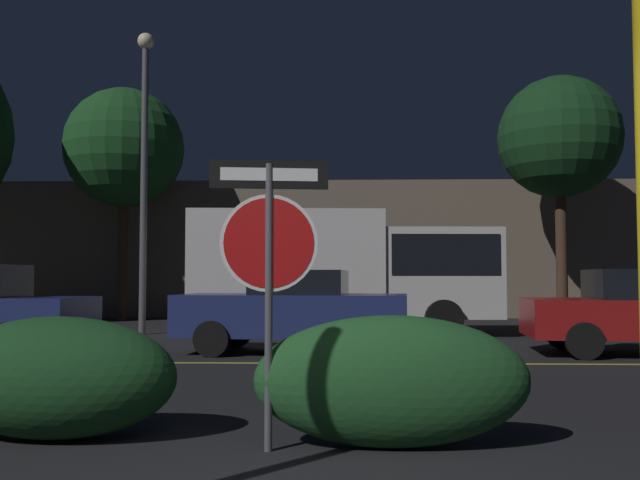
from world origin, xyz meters
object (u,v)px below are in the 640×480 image
at_px(hedge_bush_2, 391,381).
at_px(tree_2, 124,149).
at_px(stop_sign, 269,243).
at_px(passing_car_2, 294,311).
at_px(street_lamp, 144,152).
at_px(delivery_truck, 348,267).
at_px(tree_1, 559,138).
at_px(hedge_bush_1, 57,377).

relative_size(hedge_bush_2, tree_2, 0.30).
bearing_deg(tree_2, stop_sign, -69.29).
height_order(hedge_bush_2, tree_2, tree_2).
bearing_deg(passing_car_2, street_lamp, 49.28).
relative_size(delivery_truck, street_lamp, 1.00).
xyz_separation_m(stop_sign, tree_1, (6.86, 15.09, 3.76)).
bearing_deg(stop_sign, passing_car_2, 84.77).
distance_m(stop_sign, tree_1, 17.00).
bearing_deg(hedge_bush_2, delivery_truck, 91.22).
relative_size(hedge_bush_2, tree_1, 0.30).
height_order(hedge_bush_2, delivery_truck, delivery_truck).
height_order(delivery_truck, tree_2, tree_2).
bearing_deg(hedge_bush_2, passing_car_2, 99.89).
distance_m(hedge_bush_1, tree_2, 17.44).
relative_size(delivery_truck, tree_1, 0.99).
relative_size(hedge_bush_1, tree_2, 0.27).
bearing_deg(street_lamp, tree_1, 20.53).
relative_size(hedge_bush_1, street_lamp, 0.28).
relative_size(passing_car_2, tree_1, 0.59).
bearing_deg(passing_car_2, stop_sign, -172.42).
height_order(hedge_bush_1, tree_1, tree_1).
bearing_deg(stop_sign, hedge_bush_1, 161.38).
bearing_deg(street_lamp, hedge_bush_2, -65.32).
xyz_separation_m(passing_car_2, delivery_truck, (0.98, 3.97, 0.82)).
relative_size(stop_sign, hedge_bush_2, 1.03).
bearing_deg(hedge_bush_2, tree_1, 68.41).
xyz_separation_m(hedge_bush_1, tree_2, (-4.47, 16.14, 4.86)).
bearing_deg(stop_sign, delivery_truck, 78.92).
relative_size(hedge_bush_2, passing_car_2, 0.51).
bearing_deg(delivery_truck, tree_2, -131.56).
distance_m(street_lamp, tree_2, 6.00).
relative_size(stop_sign, tree_1, 0.31).
height_order(stop_sign, street_lamp, street_lamp).
bearing_deg(hedge_bush_2, tree_2, 113.68).
xyz_separation_m(passing_car_2, tree_1, (7.13, 8.03, 4.60)).
xyz_separation_m(passing_car_2, street_lamp, (-3.79, 3.94, 3.52)).
relative_size(street_lamp, tree_1, 1.00).
xyz_separation_m(stop_sign, delivery_truck, (0.71, 11.03, -0.02)).
xyz_separation_m(delivery_truck, tree_2, (-6.94, 5.45, 3.81)).
bearing_deg(delivery_truck, stop_sign, -7.06).
height_order(stop_sign, hedge_bush_2, stop_sign).
relative_size(stop_sign, street_lamp, 0.31).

